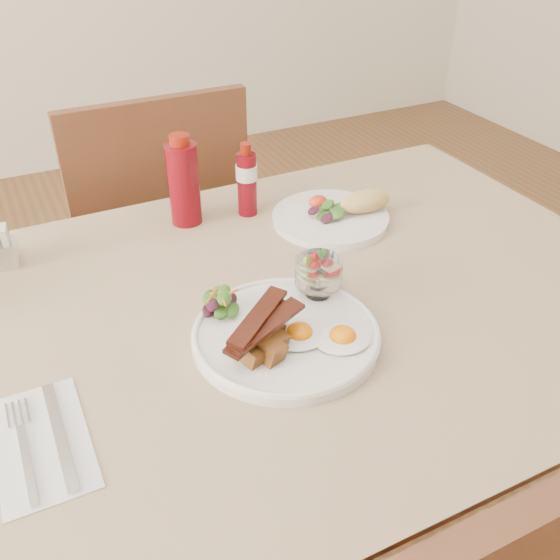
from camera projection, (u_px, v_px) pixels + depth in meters
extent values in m
cylinder|color=brown|center=(404.00, 295.00, 1.71)|extent=(0.06, 0.06, 0.71)
cube|color=brown|center=(264.00, 317.00, 1.01)|extent=(1.30, 0.85, 0.04)
cube|color=tan|center=(264.00, 307.00, 1.00)|extent=(1.33, 0.88, 0.00)
cylinder|color=brown|center=(114.00, 369.00, 1.65)|extent=(0.04, 0.04, 0.45)
cylinder|color=brown|center=(239.00, 331.00, 1.78)|extent=(0.04, 0.04, 0.45)
cylinder|color=brown|center=(86.00, 298.00, 1.92)|extent=(0.04, 0.04, 0.45)
cylinder|color=brown|center=(196.00, 270.00, 2.05)|extent=(0.04, 0.04, 0.45)
cube|color=brown|center=(150.00, 245.00, 1.72)|extent=(0.42, 0.42, 0.03)
cube|color=brown|center=(163.00, 197.00, 1.44)|extent=(0.42, 0.03, 0.46)
cylinder|color=white|center=(286.00, 336.00, 0.93)|extent=(0.28, 0.28, 0.02)
ellipsoid|color=white|center=(343.00, 338.00, 0.90)|extent=(0.09, 0.08, 0.01)
ellipsoid|color=orange|center=(343.00, 335.00, 0.90)|extent=(0.04, 0.04, 0.02)
ellipsoid|color=white|center=(299.00, 334.00, 0.91)|extent=(0.09, 0.08, 0.01)
ellipsoid|color=orange|center=(300.00, 332.00, 0.91)|extent=(0.04, 0.04, 0.02)
cube|color=brown|center=(254.00, 341.00, 0.88)|extent=(0.03, 0.03, 0.03)
cube|color=brown|center=(274.00, 341.00, 0.88)|extent=(0.03, 0.03, 0.03)
cube|color=brown|center=(254.00, 356.00, 0.86)|extent=(0.03, 0.03, 0.02)
cube|color=brown|center=(272.00, 330.00, 0.90)|extent=(0.03, 0.03, 0.03)
cube|color=brown|center=(272.00, 352.00, 0.86)|extent=(0.03, 0.03, 0.03)
cube|color=brown|center=(241.00, 344.00, 0.88)|extent=(0.03, 0.03, 0.02)
cube|color=brown|center=(266.00, 328.00, 0.87)|extent=(0.03, 0.03, 0.03)
cube|color=brown|center=(259.00, 335.00, 0.86)|extent=(0.03, 0.03, 0.02)
cube|color=#44170B|center=(259.00, 328.00, 0.87)|extent=(0.13, 0.09, 0.01)
cube|color=#44170B|center=(267.00, 326.00, 0.86)|extent=(0.13, 0.07, 0.01)
cube|color=#44170B|center=(258.00, 317.00, 0.87)|extent=(0.12, 0.10, 0.01)
ellipsoid|color=#204C14|center=(221.00, 311.00, 0.96)|extent=(0.04, 0.04, 0.01)
ellipsoid|color=#204C14|center=(224.00, 302.00, 0.97)|extent=(0.04, 0.03, 0.01)
ellipsoid|color=#320F1C|center=(209.00, 310.00, 0.95)|extent=(0.04, 0.03, 0.01)
ellipsoid|color=#204C14|center=(231.00, 310.00, 0.95)|extent=(0.04, 0.04, 0.01)
ellipsoid|color=#204C14|center=(222.00, 311.00, 0.94)|extent=(0.04, 0.03, 0.01)
ellipsoid|color=#320F1C|center=(231.00, 299.00, 0.96)|extent=(0.03, 0.03, 0.01)
ellipsoid|color=#204C14|center=(210.00, 298.00, 0.95)|extent=(0.04, 0.03, 0.01)
ellipsoid|color=#204C14|center=(219.00, 293.00, 0.96)|extent=(0.04, 0.03, 0.01)
ellipsoid|color=#320F1C|center=(212.00, 305.00, 0.93)|extent=(0.03, 0.03, 0.01)
ellipsoid|color=#204C14|center=(224.00, 298.00, 0.94)|extent=(0.04, 0.03, 0.01)
ellipsoid|color=#204C14|center=(224.00, 291.00, 0.95)|extent=(0.03, 0.03, 0.01)
cylinder|color=#D55A16|center=(221.00, 293.00, 0.95)|extent=(0.03, 0.02, 0.01)
cylinder|color=#D55A16|center=(212.00, 295.00, 0.94)|extent=(0.03, 0.03, 0.01)
cylinder|color=#D55A16|center=(228.00, 294.00, 0.94)|extent=(0.04, 0.00, 0.01)
cylinder|color=#D55A16|center=(223.00, 299.00, 0.93)|extent=(0.01, 0.04, 0.01)
cylinder|color=white|center=(318.00, 292.00, 1.00)|extent=(0.04, 0.04, 0.01)
cylinder|color=white|center=(318.00, 286.00, 0.99)|extent=(0.02, 0.02, 0.01)
cylinder|color=white|center=(319.00, 272.00, 0.98)|extent=(0.08, 0.08, 0.04)
cylinder|color=#F9E6B0|center=(311.00, 277.00, 0.98)|extent=(0.02, 0.02, 0.01)
cylinder|color=#F9E6B0|center=(326.00, 273.00, 0.98)|extent=(0.02, 0.02, 0.01)
cylinder|color=#F9E6B0|center=(313.00, 269.00, 0.99)|extent=(0.02, 0.02, 0.01)
cylinder|color=#9CBC39|center=(310.00, 265.00, 0.97)|extent=(0.03, 0.03, 0.01)
cone|color=red|center=(328.00, 264.00, 0.97)|extent=(0.02, 0.02, 0.02)
cone|color=red|center=(315.00, 265.00, 0.96)|extent=(0.02, 0.02, 0.02)
cone|color=red|center=(315.00, 256.00, 0.97)|extent=(0.02, 0.02, 0.02)
ellipsoid|color=#2F7429|center=(321.00, 254.00, 0.96)|extent=(0.02, 0.01, 0.00)
ellipsoid|color=#2F7429|center=(323.00, 252.00, 0.97)|extent=(0.02, 0.01, 0.00)
cylinder|color=white|center=(330.00, 218.00, 1.23)|extent=(0.23, 0.23, 0.01)
ellipsoid|color=#204C14|center=(324.00, 216.00, 1.21)|extent=(0.04, 0.03, 0.01)
ellipsoid|color=#204C14|center=(325.00, 208.00, 1.24)|extent=(0.04, 0.03, 0.01)
ellipsoid|color=#320F1C|center=(327.00, 218.00, 1.20)|extent=(0.03, 0.03, 0.01)
ellipsoid|color=#204C14|center=(337.00, 214.00, 1.20)|extent=(0.04, 0.03, 0.01)
ellipsoid|color=#204C14|center=(338.00, 207.00, 1.22)|extent=(0.03, 0.03, 0.01)
ellipsoid|color=#320F1C|center=(313.00, 211.00, 1.21)|extent=(0.03, 0.02, 0.01)
ellipsoid|color=#204C14|center=(328.00, 204.00, 1.22)|extent=(0.03, 0.03, 0.01)
ellipsoid|color=red|center=(318.00, 203.00, 1.24)|extent=(0.04, 0.03, 0.02)
ellipsoid|color=tan|center=(366.00, 200.00, 1.23)|extent=(0.12, 0.08, 0.04)
cylinder|color=#5E050D|center=(184.00, 184.00, 1.19)|extent=(0.08, 0.08, 0.16)
cylinder|color=maroon|center=(180.00, 140.00, 1.14)|extent=(0.05, 0.05, 0.02)
cylinder|color=#5E050D|center=(247.00, 185.00, 1.23)|extent=(0.04, 0.04, 0.13)
cylinder|color=silver|center=(247.00, 172.00, 1.21)|extent=(0.05, 0.05, 0.03)
cylinder|color=maroon|center=(246.00, 149.00, 1.19)|extent=(0.02, 0.02, 0.02)
cube|color=tan|center=(6.00, 240.00, 1.08)|extent=(0.02, 0.04, 0.05)
cube|color=silver|center=(42.00, 442.00, 0.77)|extent=(0.11, 0.20, 0.00)
cube|color=silver|center=(60.00, 434.00, 0.77)|extent=(0.02, 0.19, 0.00)
cube|color=silver|center=(27.00, 463.00, 0.73)|extent=(0.01, 0.13, 0.00)
cube|color=silver|center=(8.00, 416.00, 0.80)|extent=(0.00, 0.05, 0.00)
cube|color=silver|center=(15.00, 414.00, 0.80)|extent=(0.00, 0.05, 0.00)
cube|color=silver|center=(21.00, 412.00, 0.80)|extent=(0.00, 0.05, 0.00)
cube|color=silver|center=(28.00, 410.00, 0.81)|extent=(0.00, 0.05, 0.00)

